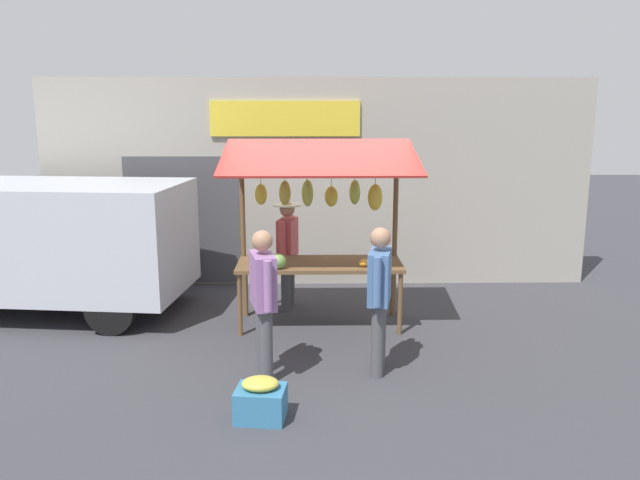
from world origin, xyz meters
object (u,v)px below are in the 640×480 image
object	(u,v)px
shopper_in_grey_tee	(379,290)
parked_van	(20,236)
vendor_with_sunhat	(288,247)
shopper_in_striped_shirt	(263,294)
market_stall	(319,212)
produce_crate_near	(261,400)

from	to	relation	value
shopper_in_grey_tee	parked_van	distance (m)	5.42
vendor_with_sunhat	shopper_in_grey_tee	size ratio (longest dim) A/B	0.96
vendor_with_sunhat	shopper_in_striped_shirt	distance (m)	2.47
market_stall	parked_van	xyz separation A→B (m)	(4.28, -0.65, -0.43)
shopper_in_grey_tee	produce_crate_near	bearing A→B (deg)	142.75
shopper_in_striped_shirt	produce_crate_near	distance (m)	1.21
produce_crate_near	shopper_in_striped_shirt	bearing A→B (deg)	-88.26
vendor_with_sunhat	parked_van	xyz separation A→B (m)	(3.83, 0.05, 0.19)
market_stall	shopper_in_striped_shirt	size ratio (longest dim) A/B	1.51
shopper_in_striped_shirt	produce_crate_near	size ratio (longest dim) A/B	3.26
shopper_in_striped_shirt	parked_van	world-z (taller)	parked_van
shopper_in_striped_shirt	parked_van	size ratio (longest dim) A/B	0.36
parked_van	market_stall	bearing A→B (deg)	177.60
market_stall	produce_crate_near	size ratio (longest dim) A/B	4.93
market_stall	shopper_in_grey_tee	bearing A→B (deg)	111.38
shopper_in_grey_tee	market_stall	bearing A→B (deg)	33.02
market_stall	shopper_in_grey_tee	xyz separation A→B (m)	(-0.63, 1.62, -0.60)
vendor_with_sunhat	shopper_in_grey_tee	world-z (taller)	shopper_in_grey_tee
vendor_with_sunhat	shopper_in_striped_shirt	world-z (taller)	shopper_in_striped_shirt
shopper_in_striped_shirt	parked_van	xyz separation A→B (m)	(3.65, -2.41, 0.17)
shopper_in_grey_tee	produce_crate_near	distance (m)	1.81
shopper_in_grey_tee	shopper_in_striped_shirt	bearing A→B (deg)	107.87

